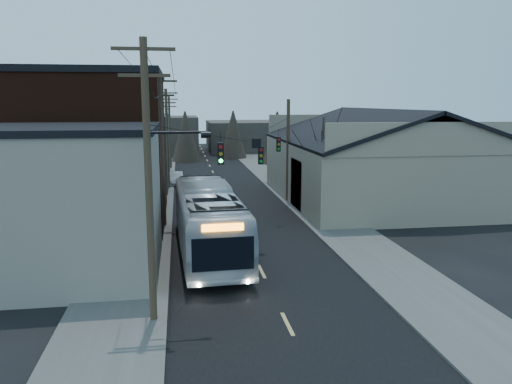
# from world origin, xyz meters

# --- Properties ---
(ground) EXTENTS (160.00, 160.00, 0.00)m
(ground) POSITION_xyz_m (0.00, 0.00, 0.00)
(ground) COLOR black
(ground) RESTS_ON ground
(road_surface) EXTENTS (9.00, 110.00, 0.02)m
(road_surface) POSITION_xyz_m (0.00, 30.00, 0.01)
(road_surface) COLOR black
(road_surface) RESTS_ON ground
(sidewalk_left) EXTENTS (4.00, 110.00, 0.12)m
(sidewalk_left) POSITION_xyz_m (-6.50, 30.00, 0.06)
(sidewalk_left) COLOR #474744
(sidewalk_left) RESTS_ON ground
(sidewalk_right) EXTENTS (4.00, 110.00, 0.12)m
(sidewalk_right) POSITION_xyz_m (6.50, 30.00, 0.06)
(sidewalk_right) COLOR #474744
(sidewalk_right) RESTS_ON ground
(building_clapboard) EXTENTS (8.00, 8.00, 7.00)m
(building_clapboard) POSITION_xyz_m (-9.00, 9.00, 3.50)
(building_clapboard) COLOR slate
(building_clapboard) RESTS_ON ground
(building_brick) EXTENTS (10.00, 12.00, 10.00)m
(building_brick) POSITION_xyz_m (-10.00, 20.00, 5.00)
(building_brick) COLOR black
(building_brick) RESTS_ON ground
(building_left_far) EXTENTS (9.00, 14.00, 7.00)m
(building_left_far) POSITION_xyz_m (-9.50, 36.00, 3.50)
(building_left_far) COLOR #332E29
(building_left_far) RESTS_ON ground
(warehouse) EXTENTS (16.16, 20.60, 7.73)m
(warehouse) POSITION_xyz_m (13.00, 25.00, 2.70)
(warehouse) COLOR gray
(warehouse) RESTS_ON ground
(building_far_left) EXTENTS (10.00, 12.00, 6.00)m
(building_far_left) POSITION_xyz_m (-6.00, 65.00, 3.00)
(building_far_left) COLOR #332E29
(building_far_left) RESTS_ON ground
(building_far_right) EXTENTS (12.00, 14.00, 5.00)m
(building_far_right) POSITION_xyz_m (7.00, 70.00, 2.50)
(building_far_right) COLOR #332E29
(building_far_right) RESTS_ON ground
(bare_tree) EXTENTS (0.40, 0.40, 7.20)m
(bare_tree) POSITION_xyz_m (6.50, 20.00, 3.60)
(bare_tree) COLOR black
(bare_tree) RESTS_ON ground
(utility_lines) EXTENTS (11.24, 45.28, 10.50)m
(utility_lines) POSITION_xyz_m (-3.11, 24.14, 4.95)
(utility_lines) COLOR #382B1E
(utility_lines) RESTS_ON ground
(bus) EXTENTS (3.61, 13.34, 3.69)m
(bus) POSITION_xyz_m (-2.40, 11.63, 1.84)
(bus) COLOR silver
(bus) RESTS_ON ground
(parked_car) EXTENTS (1.43, 3.92, 1.28)m
(parked_car) POSITION_xyz_m (-4.30, 35.34, 0.64)
(parked_car) COLOR #9EA0A5
(parked_car) RESTS_ON ground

